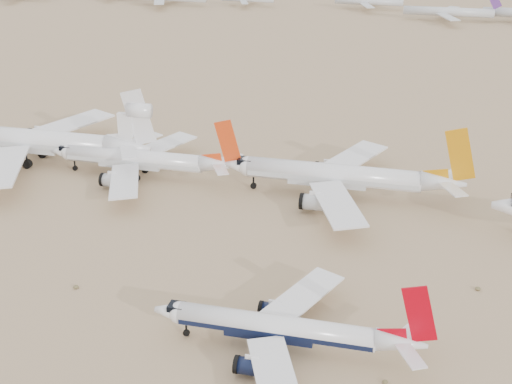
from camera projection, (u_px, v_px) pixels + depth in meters
ground at (218, 364)px, 105.56m from camera, size 7000.00×7000.00×0.00m
main_airliner at (287, 329)px, 107.00m from camera, size 40.67×39.72×14.35m
row2_gold_tail at (343, 176)px, 158.62m from camera, size 52.32×51.17×18.63m
row2_orange_tail at (142, 160)px, 169.64m from camera, size 45.63×44.64×16.28m
row2_white_trijet at (38, 140)px, 177.39m from camera, size 60.13×58.77×21.31m
distant_storage_row at (378, 6)px, 374.85m from camera, size 529.42×64.65×15.87m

